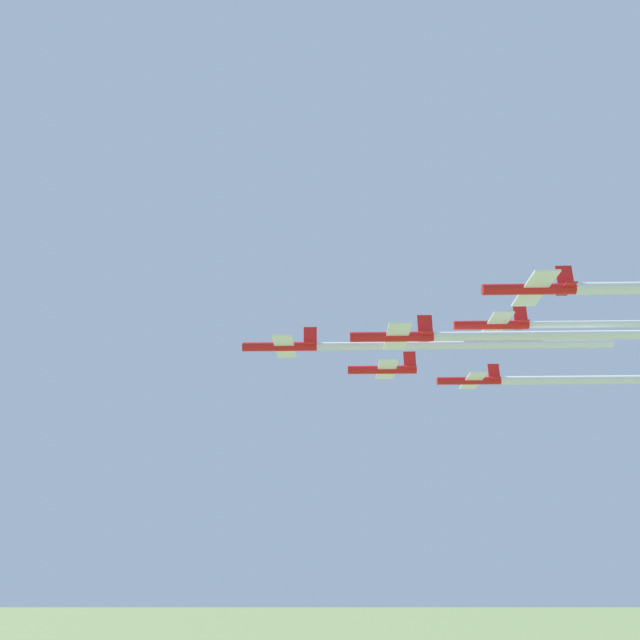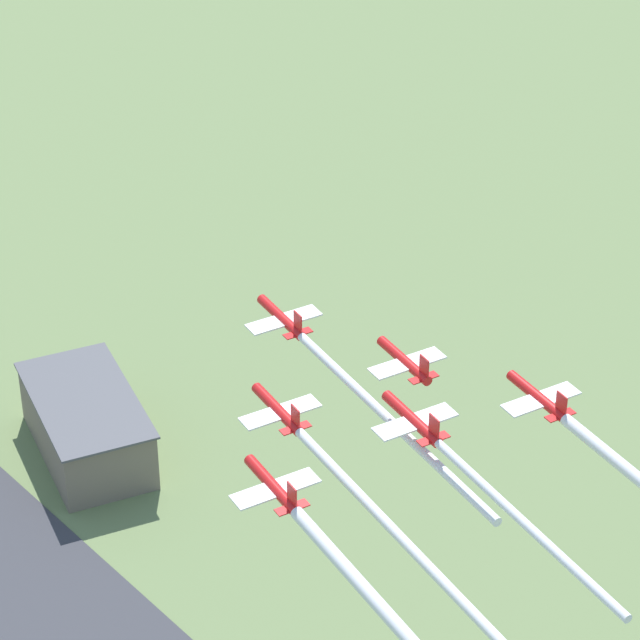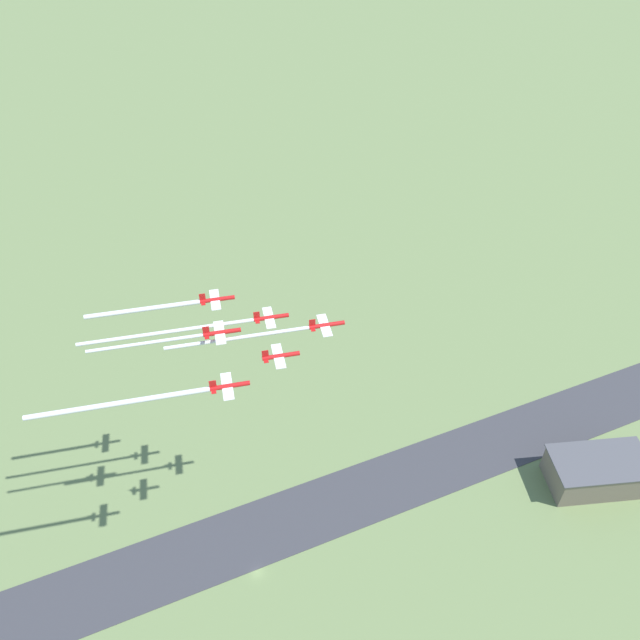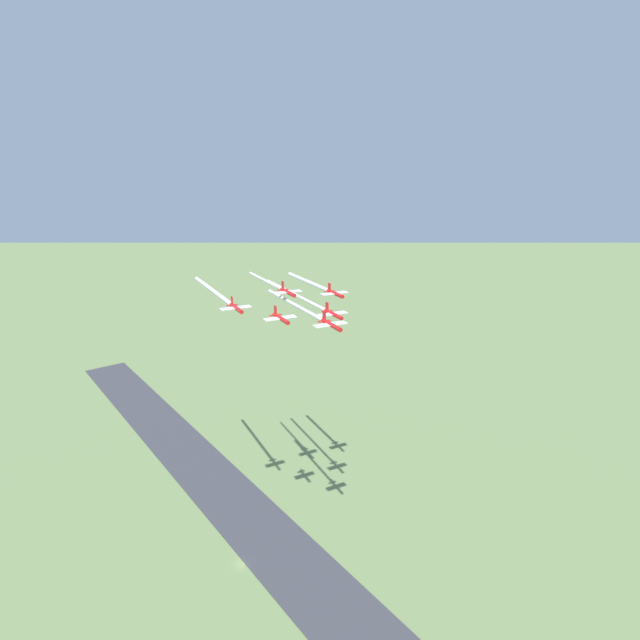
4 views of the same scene
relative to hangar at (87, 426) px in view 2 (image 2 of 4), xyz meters
name	(u,v)px [view 2 (image 2 of 4)]	position (x,y,z in m)	size (l,w,h in m)	color
hangar	(87,426)	(0.00, 0.00, 0.00)	(37.96, 20.22, 13.78)	#726656
jet_0	(283,319)	(-107.35, -0.82, 87.62)	(10.34, 9.83, 3.45)	red
jet_1	(279,411)	(-122.88, 6.13, 85.83)	(10.34, 9.83, 3.45)	red
jet_2	(406,362)	(-120.97, -11.02, 86.77)	(10.34, 9.83, 3.45)	red
jet_3	(274,487)	(-138.42, 13.08, 88.23)	(10.34, 9.83, 3.45)	red
jet_4	(414,420)	(-136.51, -4.07, 90.52)	(10.34, 9.83, 3.45)	red
jet_5	(540,398)	(-134.60, -21.22, 87.38)	(10.34, 9.83, 3.45)	red
smoke_trail_0	(391,421)	(-132.10, -3.58, 87.57)	(40.24, 5.55, 1.09)	white
smoke_trail_1	(422,560)	(-152.31, 2.85, 85.78)	(49.60, 6.61, 1.11)	white
smoke_trail_3	(383,609)	(-159.46, 10.74, 88.18)	(32.85, 5.03, 1.40)	white
smoke_trail_4	(526,525)	(-156.54, -6.30, 90.47)	(30.79, 4.38, 0.97)	white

